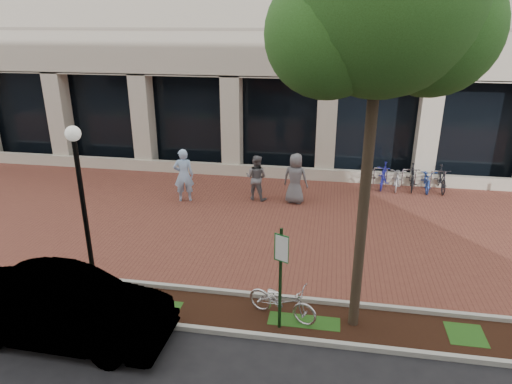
% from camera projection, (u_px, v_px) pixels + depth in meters
% --- Properties ---
extents(ground, '(120.00, 120.00, 0.00)m').
position_uv_depth(ground, '(259.00, 220.00, 15.41)').
color(ground, black).
rests_on(ground, ground).
extents(brick_plaza, '(40.00, 9.00, 0.01)m').
position_uv_depth(brick_plaza, '(259.00, 220.00, 15.40)').
color(brick_plaza, brown).
rests_on(brick_plaza, ground).
extents(planting_strip, '(40.00, 1.50, 0.01)m').
position_uv_depth(planting_strip, '(223.00, 312.00, 10.57)').
color(planting_strip, black).
rests_on(planting_strip, ground).
extents(curb_plaza_side, '(40.00, 0.12, 0.12)m').
position_uv_depth(curb_plaza_side, '(230.00, 292.00, 11.24)').
color(curb_plaza_side, '#ACACA2').
rests_on(curb_plaza_side, ground).
extents(curb_street_side, '(40.00, 0.12, 0.12)m').
position_uv_depth(curb_street_side, '(214.00, 331.00, 9.86)').
color(curb_street_side, '#ACACA2').
rests_on(curb_street_side, ground).
extents(parking_sign, '(0.34, 0.07, 2.42)m').
position_uv_depth(parking_sign, '(281.00, 267.00, 9.49)').
color(parking_sign, '#123314').
rests_on(parking_sign, ground).
extents(lamppost, '(0.36, 0.36, 4.12)m').
position_uv_depth(lamppost, '(83.00, 199.00, 10.90)').
color(lamppost, black).
rests_on(lamppost, ground).
extents(street_tree, '(4.20, 3.50, 8.49)m').
position_uv_depth(street_tree, '(384.00, 10.00, 7.90)').
color(street_tree, '#423225').
rests_on(street_tree, ground).
extents(locked_bicycle, '(1.79, 1.13, 0.89)m').
position_uv_depth(locked_bicycle, '(282.00, 301.00, 10.25)').
color(locked_bicycle, silver).
rests_on(locked_bicycle, ground).
extents(pedestrian_left, '(0.83, 0.66, 2.00)m').
position_uv_depth(pedestrian_left, '(184.00, 175.00, 16.73)').
color(pedestrian_left, '#9CC0E9').
rests_on(pedestrian_left, ground).
extents(pedestrian_mid, '(0.96, 0.83, 1.71)m').
position_uv_depth(pedestrian_mid, '(256.00, 178.00, 16.93)').
color(pedestrian_mid, slate).
rests_on(pedestrian_mid, ground).
extents(pedestrian_right, '(1.03, 0.79, 1.88)m').
position_uv_depth(pedestrian_right, '(295.00, 179.00, 16.58)').
color(pedestrian_right, '#5C5C60').
rests_on(pedestrian_right, ground).
extents(bike_rack_cluster, '(3.50, 1.81, 1.00)m').
position_uv_depth(bike_rack_cluster, '(404.00, 177.00, 18.14)').
color(bike_rack_cluster, black).
rests_on(bike_rack_cluster, ground).
extents(sedan_near_curb, '(4.49, 1.67, 1.47)m').
position_uv_depth(sedan_near_curb, '(65.00, 308.00, 9.49)').
color(sedan_near_curb, '#A5A4A9').
rests_on(sedan_near_curb, ground).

